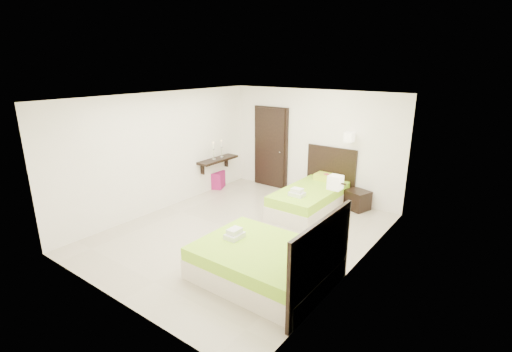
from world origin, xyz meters
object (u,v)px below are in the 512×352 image
Objects in this scene: bed_single at (312,198)px; nightstand at (357,200)px; bed_double at (267,263)px; ottoman at (215,180)px.

bed_single is 1.06m from nightstand.
bed_double is 4.09× the size of nightstand.
nightstand is at bearing 12.30° from ottoman.
bed_single is at bearing -119.46° from nightstand.
bed_single reaches higher than nightstand.
bed_single is 1.04× the size of bed_double.
ottoman is at bearing -149.25° from nightstand.
bed_single reaches higher than bed_double.
nightstand is 1.13× the size of ottoman.
bed_single is 2.98m from bed_double.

